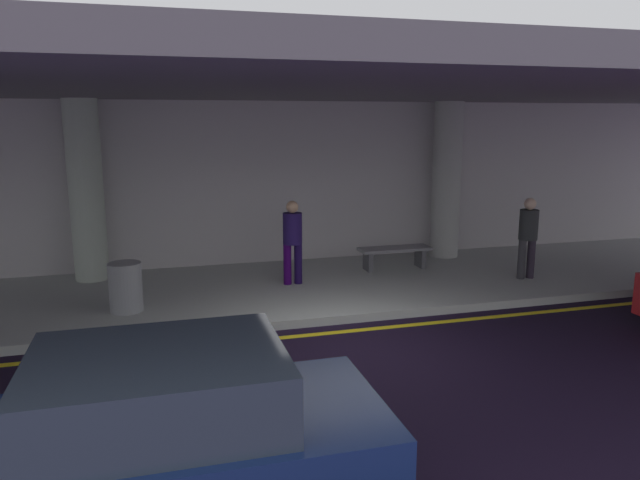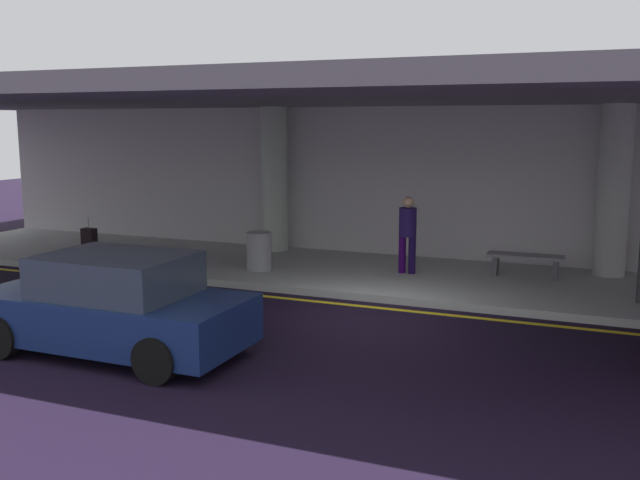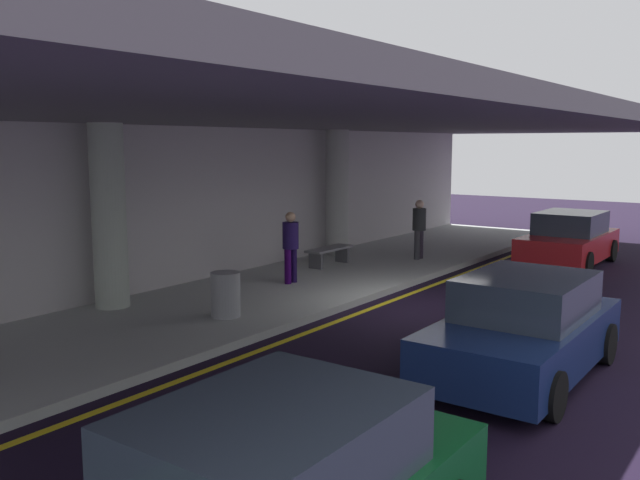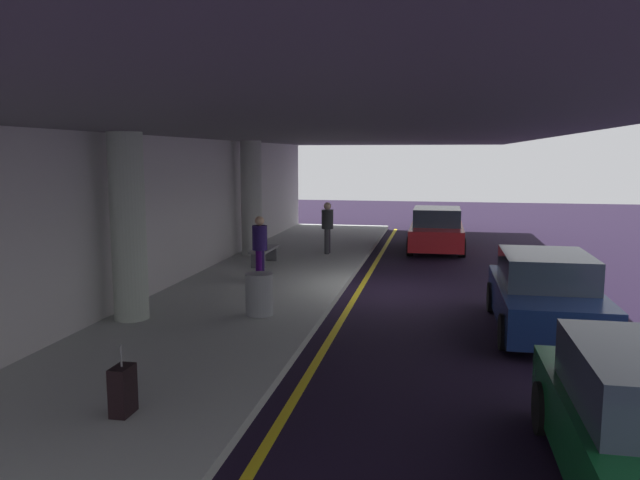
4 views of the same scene
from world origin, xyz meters
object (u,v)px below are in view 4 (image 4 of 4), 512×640
bench_metal (71,295)px  traveler_with_luggage (396,300)px  car_white (20,357)px  support_column_far_left (44,243)px  car_black (277,434)px  support_column_left_mid (149,247)px  suitcase_upright_primary (491,346)px  support_column_center (427,257)px

bench_metal → traveler_with_luggage: bearing=-3.4°
car_white → bench_metal: car_white is taller
car_white → traveler_with_luggage: size_ratio=2.44×
support_column_far_left → traveler_with_luggage: (11.59, -1.46, -0.86)m
support_column_far_left → car_white: bearing=-50.0°
car_black → bench_metal: car_black is taller
support_column_left_mid → car_white: (2.41, -7.65, -1.26)m
support_column_far_left → support_column_left_mid: (4.00, 0.00, 0.00)m
bench_metal → support_column_left_mid: bearing=21.0°
car_black → bench_metal: (-9.99, 8.24, -0.21)m
suitcase_upright_primary → support_column_center: bearing=112.4°
traveler_with_luggage → support_column_center: bearing=19.3°
support_column_center → car_white: (-5.59, -7.65, -1.26)m
support_column_left_mid → car_white: support_column_left_mid is taller
support_column_center → car_black: (-0.26, -9.11, -1.26)m
car_white → bench_metal: bearing=128.1°
support_column_left_mid → bench_metal: bearing=-159.0°
support_column_center → bench_metal: (-10.26, -0.87, -1.47)m
support_column_center → traveler_with_luggage: support_column_center is taller
support_column_far_left → bench_metal: support_column_far_left is taller
support_column_far_left → support_column_left_mid: bearing=0.0°
car_black → traveler_with_luggage: bearing=93.4°
support_column_left_mid → suitcase_upright_primary: (9.71, -2.45, -1.51)m
car_white → suitcase_upright_primary: bearing=39.0°
car_black → support_column_left_mid: bearing=132.6°
support_column_left_mid → traveler_with_luggage: size_ratio=2.17×
car_black → car_white: size_ratio=1.00×
bench_metal → car_white: bearing=-55.5°
suitcase_upright_primary → traveler_with_luggage: bearing=142.5°
traveler_with_luggage → suitcase_upright_primary: traveler_with_luggage is taller
traveler_with_luggage → car_black: bearing=-143.8°
support_column_left_mid → bench_metal: support_column_left_mid is taller
traveler_with_luggage → suitcase_upright_primary: 2.43m
support_column_far_left → suitcase_upright_primary: (13.71, -2.45, -1.51)m
car_black → suitcase_upright_primary: (1.98, 6.66, -0.25)m
support_column_center → bench_metal: 10.40m
car_black → bench_metal: 12.95m
traveler_with_luggage → support_column_left_mid: bearing=114.2°
support_column_far_left → traveler_with_luggage: bearing=-7.2°
traveler_with_luggage → bench_metal: 9.88m
car_black → suitcase_upright_primary: size_ratio=4.56×
car_black → support_column_far_left: bearing=144.5°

